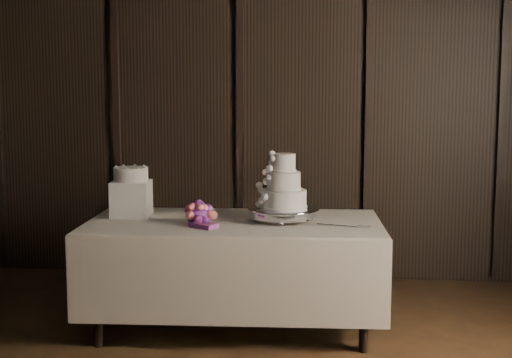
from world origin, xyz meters
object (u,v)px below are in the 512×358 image
Objects in this scene: wedding_cake at (280,187)px; box_pedestal at (131,199)px; small_cake at (131,174)px; bouquet at (199,215)px; cake_stand at (284,215)px; display_table at (234,270)px.

wedding_cake is 1.42× the size of box_pedestal.
box_pedestal is 0.17m from small_cake.
box_pedestal is 1.08× the size of small_cake.
bouquet is at bearing 174.07° from wedding_cake.
wedding_cake is at bearing 16.49° from bouquet.
display_table is at bearing -173.75° from cake_stand.
cake_stand is 1.31× the size of wedding_cake.
display_table is at bearing 161.52° from wedding_cake.
cake_stand is at bearing 7.32° from wedding_cake.
small_cake is (-1.08, 0.07, 0.25)m from cake_stand.
cake_stand is at bearing -3.72° from small_cake.
wedding_cake is 0.95× the size of bouquet.
wedding_cake reaches higher than box_pedestal.
cake_stand is 1.24× the size of bouquet.
box_pedestal is at bearing 176.28° from cake_stand.
wedding_cake reaches higher than small_cake.
wedding_cake is (0.31, 0.02, 0.58)m from display_table.
cake_stand is (0.33, 0.04, 0.39)m from display_table.
bouquet is 1.63× the size of small_cake.
box_pedestal is at bearing 0.00° from small_cake.
display_table is 4.21× the size of cake_stand.
wedding_cake is 1.54× the size of small_cake.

